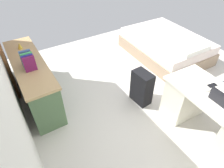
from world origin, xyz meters
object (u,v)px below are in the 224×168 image
object	(u,v)px
desk	(211,116)
figurine_small	(20,46)
suitcase_black	(142,87)
computer_mouse	(207,90)
bed	(166,46)
laptop	(222,101)
credenza	(34,80)
cell_phone_by_mouse	(212,85)

from	to	relation	value
desk	figurine_small	bearing A→B (deg)	36.36
suitcase_black	computer_mouse	size ratio (longest dim) A/B	6.10
bed	suitcase_black	distance (m)	1.74
desk	laptop	size ratio (longest dim) A/B	4.59
suitcase_black	desk	bearing A→B (deg)	-164.57
computer_mouse	figurine_small	bearing A→B (deg)	40.81
credenza	cell_phone_by_mouse	distance (m)	2.83
credenza	bed	world-z (taller)	credenza
bed	laptop	distance (m)	2.43
bed	credenza	bearing A→B (deg)	87.79
cell_phone_by_mouse	suitcase_black	bearing A→B (deg)	41.79
bed	laptop	xyz separation A→B (m)	(-2.08, 1.14, 0.54)
credenza	bed	distance (m)	3.01
computer_mouse	figurine_small	xyz separation A→B (m)	(2.42, 1.91, 0.08)
figurine_small	computer_mouse	bearing A→B (deg)	-141.72
figurine_small	suitcase_black	bearing A→B (deg)	-134.99
suitcase_black	figurine_small	xyz separation A→B (m)	(1.54, 1.54, 0.53)
figurine_small	cell_phone_by_mouse	bearing A→B (deg)	-139.18
credenza	bed	bearing A→B (deg)	-92.21
suitcase_black	computer_mouse	bearing A→B (deg)	-161.39
laptop	computer_mouse	distance (m)	0.27
bed	computer_mouse	size ratio (longest dim) A/B	19.36
bed	suitcase_black	world-z (taller)	suitcase_black
credenza	cell_phone_by_mouse	size ratio (longest dim) A/B	13.24
laptop	computer_mouse	size ratio (longest dim) A/B	3.19
suitcase_black	laptop	size ratio (longest dim) A/B	1.91
laptop	desk	bearing A→B (deg)	-43.02
credenza	cell_phone_by_mouse	xyz separation A→B (m)	(-1.91, -2.06, 0.35)
desk	computer_mouse	distance (m)	0.41
suitcase_black	laptop	distance (m)	1.28
credenza	cell_phone_by_mouse	bearing A→B (deg)	-132.73
desk	figurine_small	distance (m)	3.27
bed	laptop	size ratio (longest dim) A/B	6.06
computer_mouse	suitcase_black	bearing A→B (deg)	25.32
suitcase_black	cell_phone_by_mouse	xyz separation A→B (m)	(-0.85, -0.53, 0.43)
suitcase_black	laptop	bearing A→B (deg)	-168.61
desk	laptop	distance (m)	0.41
computer_mouse	credenza	bearing A→B (deg)	47.13
computer_mouse	bed	bearing A→B (deg)	-28.38
laptop	cell_phone_by_mouse	distance (m)	0.36
desk	figurine_small	world-z (taller)	figurine_small
bed	suitcase_black	bearing A→B (deg)	122.75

